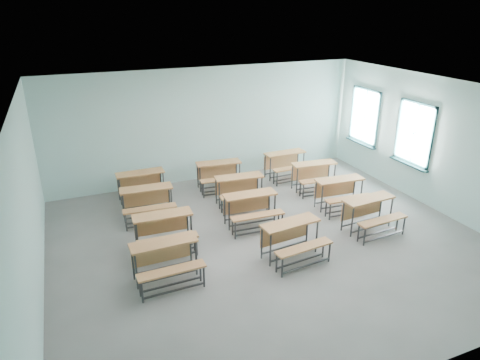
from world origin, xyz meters
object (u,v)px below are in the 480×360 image
(desk_unit_r1c0, at_px, (164,227))
(desk_unit_r1c1, at_px, (252,205))
(desk_unit_r0c1, at_px, (293,235))
(desk_unit_r3c1, at_px, (220,172))
(desk_unit_r3c0, at_px, (142,183))
(desk_unit_r1c2, at_px, (341,190))
(desk_unit_r2c0, at_px, (147,199))
(desk_unit_r0c0, at_px, (166,256))
(desk_unit_r0c2, at_px, (371,210))
(desk_unit_r2c1, at_px, (240,187))
(desk_unit_r3c2, at_px, (286,161))
(desk_unit_r2c2, at_px, (315,173))

(desk_unit_r1c0, bearing_deg, desk_unit_r1c1, 9.46)
(desk_unit_r0c1, bearing_deg, desk_unit_r3c1, 86.44)
(desk_unit_r3c0, bearing_deg, desk_unit_r3c1, -1.73)
(desk_unit_r1c2, height_order, desk_unit_r2c0, same)
(desk_unit_r0c0, bearing_deg, desk_unit_r0c2, -0.19)
(desk_unit_r0c0, height_order, desk_unit_r0c1, same)
(desk_unit_r0c2, relative_size, desk_unit_r2c1, 0.97)
(desk_unit_r2c0, distance_m, desk_unit_r3c1, 2.40)
(desk_unit_r1c0, xyz_separation_m, desk_unit_r3c2, (4.23, 2.54, 0.00))
(desk_unit_r0c0, height_order, desk_unit_r1c0, same)
(desk_unit_r1c2, bearing_deg, desk_unit_r0c0, -160.59)
(desk_unit_r3c1, bearing_deg, desk_unit_r1c2, -38.29)
(desk_unit_r1c0, bearing_deg, desk_unit_r2c0, 94.25)
(desk_unit_r0c1, relative_size, desk_unit_r3c2, 1.04)
(desk_unit_r2c2, bearing_deg, desk_unit_r3c2, 111.03)
(desk_unit_r2c1, distance_m, desk_unit_r2c2, 2.27)
(desk_unit_r0c1, relative_size, desk_unit_r1c2, 1.01)
(desk_unit_r1c1, xyz_separation_m, desk_unit_r3c1, (0.06, 2.27, 0.00))
(desk_unit_r0c2, bearing_deg, desk_unit_r3c0, 137.62)
(desk_unit_r0c1, relative_size, desk_unit_r2c1, 1.00)
(desk_unit_r0c2, bearing_deg, desk_unit_r1c0, 163.91)
(desk_unit_r3c0, height_order, desk_unit_r3c2, same)
(desk_unit_r0c0, height_order, desk_unit_r3c0, same)
(desk_unit_r2c0, height_order, desk_unit_r3c1, same)
(desk_unit_r2c0, height_order, desk_unit_r3c0, same)
(desk_unit_r2c1, bearing_deg, desk_unit_r2c2, 8.68)
(desk_unit_r3c0, xyz_separation_m, desk_unit_r3c1, (2.11, -0.06, 0.00))
(desk_unit_r2c0, bearing_deg, desk_unit_r0c0, -90.22)
(desk_unit_r1c0, distance_m, desk_unit_r2c0, 1.51)
(desk_unit_r3c2, bearing_deg, desk_unit_r3c1, 179.68)
(desk_unit_r0c2, xyz_separation_m, desk_unit_r2c0, (-4.47, 2.51, 0.00))
(desk_unit_r0c0, xyz_separation_m, desk_unit_r2c0, (0.19, 2.60, 0.00))
(desk_unit_r1c1, distance_m, desk_unit_r3c0, 3.10)
(desk_unit_r1c1, height_order, desk_unit_r3c2, same)
(desk_unit_r0c1, xyz_separation_m, desk_unit_r1c2, (2.21, 1.52, 0.00))
(desk_unit_r0c1, xyz_separation_m, desk_unit_r2c1, (-0.02, 2.66, 0.00))
(desk_unit_r2c2, bearing_deg, desk_unit_r2c0, -174.67)
(desk_unit_r0c2, bearing_deg, desk_unit_r0c1, -174.91)
(desk_unit_r3c1, height_order, desk_unit_r3c2, same)
(desk_unit_r2c2, xyz_separation_m, desk_unit_r3c1, (-2.38, 1.07, 0.00))
(desk_unit_r1c2, bearing_deg, desk_unit_r0c2, -88.53)
(desk_unit_r0c1, xyz_separation_m, desk_unit_r2c2, (2.25, 2.76, 0.00))
(desk_unit_r0c1, distance_m, desk_unit_r0c2, 2.18)
(desk_unit_r1c0, relative_size, desk_unit_r2c0, 0.99)
(desk_unit_r2c0, height_order, desk_unit_r2c2, same)
(desk_unit_r3c1, bearing_deg, desk_unit_r2c0, -149.07)
(desk_unit_r1c0, height_order, desk_unit_r3c0, same)
(desk_unit_r0c0, bearing_deg, desk_unit_r2c1, 43.02)
(desk_unit_r0c0, height_order, desk_unit_r2c2, same)
(desk_unit_r1c0, distance_m, desk_unit_r1c2, 4.49)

